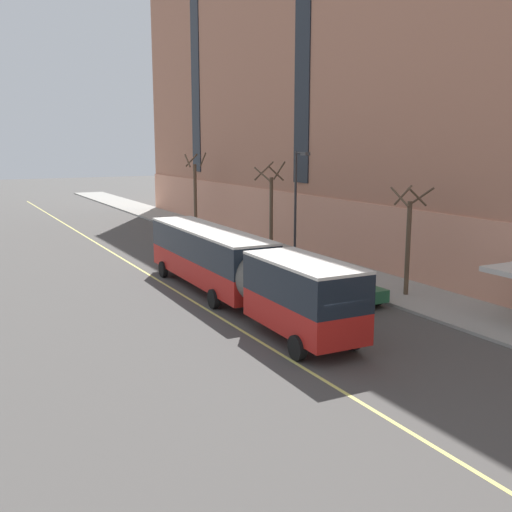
% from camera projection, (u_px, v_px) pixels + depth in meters
% --- Properties ---
extents(ground_plane, '(260.00, 260.00, 0.00)m').
position_uv_depth(ground_plane, '(332.00, 355.00, 23.67)').
color(ground_plane, '#4C4947').
extents(sidewalk, '(4.71, 160.00, 0.15)m').
position_uv_depth(sidewalk, '(446.00, 306.00, 30.54)').
color(sidewalk, '#9E9B93').
rests_on(sidewalk, ground).
extents(city_bus, '(3.26, 19.74, 3.52)m').
position_uv_depth(city_bus, '(235.00, 266.00, 30.73)').
color(city_bus, red).
rests_on(city_bus, ground).
extents(parked_car_green_0, '(2.08, 4.44, 1.56)m').
position_uv_depth(parked_car_green_0, '(349.00, 287.00, 31.59)').
color(parked_car_green_0, '#23603D').
rests_on(parked_car_green_0, ground).
extents(parked_car_black_2, '(2.10, 4.73, 1.56)m').
position_uv_depth(parked_car_black_2, '(254.00, 254.00, 40.98)').
color(parked_car_black_2, black).
rests_on(parked_car_black_2, ground).
extents(parked_car_green_4, '(2.04, 4.77, 1.56)m').
position_uv_depth(parked_car_green_4, '(213.00, 240.00, 46.68)').
color(parked_car_green_4, '#23603D').
rests_on(parked_car_green_4, ground).
extents(street_tree_mid_block, '(1.71, 1.70, 5.88)m').
position_uv_depth(street_tree_mid_block, '(409.00, 238.00, 32.01)').
color(street_tree_mid_block, brown).
rests_on(street_tree_mid_block, sidewalk).
extents(street_tree_far_uptown, '(1.92, 2.16, 6.78)m').
position_uv_depth(street_tree_far_uptown, '(271.00, 206.00, 44.81)').
color(street_tree_far_uptown, brown).
rests_on(street_tree_far_uptown, sidewalk).
extents(street_tree_far_downtown, '(1.80, 1.77, 7.23)m').
position_uv_depth(street_tree_far_downtown, '(195.00, 191.00, 57.69)').
color(street_tree_far_downtown, brown).
rests_on(street_tree_far_downtown, sidewalk).
extents(street_lamp, '(0.36, 1.48, 7.59)m').
position_uv_depth(street_lamp, '(297.00, 198.00, 38.95)').
color(street_lamp, '#2D2D30').
rests_on(street_lamp, sidewalk).
extents(lane_centerline, '(0.16, 140.00, 0.01)m').
position_uv_depth(lane_centerline, '(257.00, 340.00, 25.47)').
color(lane_centerline, '#E0D66B').
rests_on(lane_centerline, ground).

